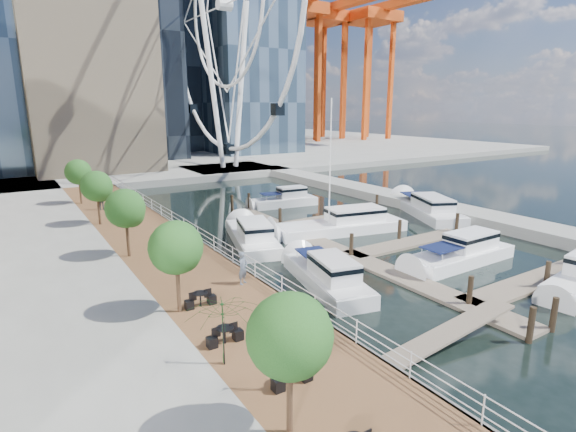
{
  "coord_description": "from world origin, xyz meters",
  "views": [
    {
      "loc": [
        -17.84,
        -16.0,
        10.81
      ],
      "look_at": [
        -0.64,
        10.94,
        3.0
      ],
      "focal_mm": 28.0,
      "sensor_mm": 36.0,
      "label": 1
    }
  ],
  "objects": [
    {
      "name": "port_cranes",
      "position": [
        67.67,
        95.67,
        20.0
      ],
      "size": [
        40.0,
        52.0,
        38.0
      ],
      "color": "#D84C14",
      "rests_on": "ground"
    },
    {
      "name": "pedestrian_mid",
      "position": [
        -7.1,
        15.03,
        1.74
      ],
      "size": [
        0.85,
        0.9,
        1.48
      ],
      "primitive_type": "imported",
      "rotation": [
        0.0,
        0.0,
        -2.13
      ],
      "color": "gray",
      "rests_on": "boardwalk"
    },
    {
      "name": "pier",
      "position": [
        14.0,
        52.0,
        0.5
      ],
      "size": [
        14.0,
        12.0,
        1.0
      ],
      "primitive_type": "cube",
      "color": "gray",
      "rests_on": "ground"
    },
    {
      "name": "floating_docks",
      "position": [
        7.97,
        9.98,
        0.49
      ],
      "size": [
        16.0,
        34.0,
        2.6
      ],
      "color": "#6D6051",
      "rests_on": "ground"
    },
    {
      "name": "ferris_wheel",
      "position": [
        14.0,
        52.0,
        25.92
      ],
      "size": [
        5.8,
        45.6,
        47.8
      ],
      "color": "white",
      "rests_on": "ground"
    },
    {
      "name": "moored_yachts",
      "position": [
        7.02,
        12.97,
        0.0
      ],
      "size": [
        27.02,
        32.82,
        11.5
      ],
      "color": "white",
      "rests_on": "ground"
    },
    {
      "name": "land_far",
      "position": [
        0.0,
        102.0,
        0.5
      ],
      "size": [
        200.0,
        114.0,
        1.0
      ],
      "primitive_type": "cube",
      "color": "gray",
      "rests_on": "ground"
    },
    {
      "name": "seawall",
      "position": [
        -6.0,
        15.0,
        0.5
      ],
      "size": [
        0.25,
        60.0,
        1.0
      ],
      "primitive_type": "cube",
      "color": "#595954",
      "rests_on": "ground"
    },
    {
      "name": "pedestrian_near",
      "position": [
        -7.13,
        5.52,
        1.95
      ],
      "size": [
        0.83,
        0.75,
        1.9
      ],
      "primitive_type": "imported",
      "rotation": [
        0.0,
        0.0,
        0.56
      ],
      "color": "#505B6B",
      "rests_on": "boardwalk"
    },
    {
      "name": "ground",
      "position": [
        0.0,
        0.0,
        0.0
      ],
      "size": [
        520.0,
        520.0,
        0.0
      ],
      "primitive_type": "plane",
      "color": "black",
      "rests_on": "ground"
    },
    {
      "name": "pedestrian_far",
      "position": [
        -10.17,
        29.69,
        1.95
      ],
      "size": [
        1.2,
        0.85,
        1.89
      ],
      "primitive_type": "imported",
      "rotation": [
        0.0,
        0.0,
        2.75
      ],
      "color": "#333B40",
      "rests_on": "boardwalk"
    },
    {
      "name": "street_trees",
      "position": [
        -11.4,
        14.0,
        4.29
      ],
      "size": [
        2.6,
        42.6,
        4.6
      ],
      "color": "#3F2B1C",
      "rests_on": "ground"
    },
    {
      "name": "railing",
      "position": [
        -6.1,
        15.0,
        1.52
      ],
      "size": [
        0.1,
        60.0,
        1.05
      ],
      "primitive_type": null,
      "color": "white",
      "rests_on": "boardwalk"
    },
    {
      "name": "breakwater",
      "position": [
        20.0,
        20.0,
        0.5
      ],
      "size": [
        4.0,
        60.0,
        1.0
      ],
      "primitive_type": "cube",
      "color": "gray",
      "rests_on": "ground"
    },
    {
      "name": "cafe_tables",
      "position": [
        -10.4,
        -2.0,
        1.37
      ],
      "size": [
        2.5,
        13.7,
        0.74
      ],
      "color": "black",
      "rests_on": "ground"
    },
    {
      "name": "boardwalk",
      "position": [
        -9.0,
        15.0,
        0.5
      ],
      "size": [
        6.0,
        60.0,
        1.0
      ],
      "primitive_type": "cube",
      "color": "brown",
      "rests_on": "ground"
    },
    {
      "name": "cafe_seating",
      "position": [
        -11.11,
        -5.95,
        2.33
      ],
      "size": [
        4.36,
        13.89,
        2.75
      ],
      "color": "#103C17",
      "rests_on": "ground"
    },
    {
      "name": "yacht_foreground",
      "position": [
        8.6,
        2.82,
        0.0
      ],
      "size": [
        9.95,
        2.77,
        2.15
      ],
      "primitive_type": null,
      "rotation": [
        0.0,
        0.0,
        1.58
      ],
      "color": "white",
      "rests_on": "ground"
    }
  ]
}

